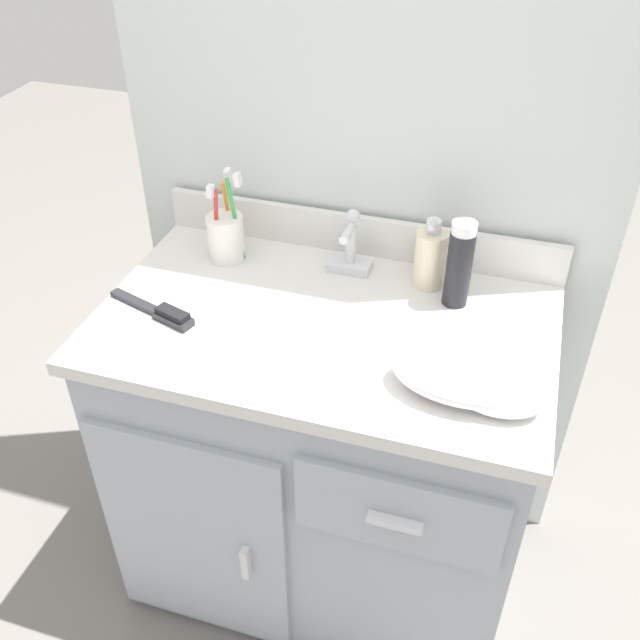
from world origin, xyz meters
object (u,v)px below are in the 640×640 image
Objects in this scene: shaving_cream_can at (459,264)px; hairbrush at (161,312)px; soap_dispenser at (430,257)px; toothbrush_cup at (226,235)px; hand_towel at (473,380)px.

shaving_cream_can reaches higher than hairbrush.
soap_dispenser is 0.55m from hairbrush.
toothbrush_cup is 0.64m from hand_towel.
hand_towel is at bearing -26.30° from toothbrush_cup.
toothbrush_cup is at bearing -176.25° from soap_dispenser.
toothbrush_cup is 0.44m from soap_dispenser.
soap_dispenser is at bearing 46.77° from hairbrush.
hand_towel is (0.57, -0.28, -0.02)m from toothbrush_cup.
toothbrush_cup is at bearing 153.70° from hand_towel.
soap_dispenser is 0.59× the size of hand_towel.
hairbrush is (-0.54, -0.22, -0.08)m from shaving_cream_can.
toothbrush_cup is at bearing 98.39° from hairbrush.
shaving_cream_can is 0.70× the size of hand_towel.
hairbrush is (-0.04, -0.24, -0.05)m from toothbrush_cup.
soap_dispenser is at bearing 112.95° from hand_towel.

